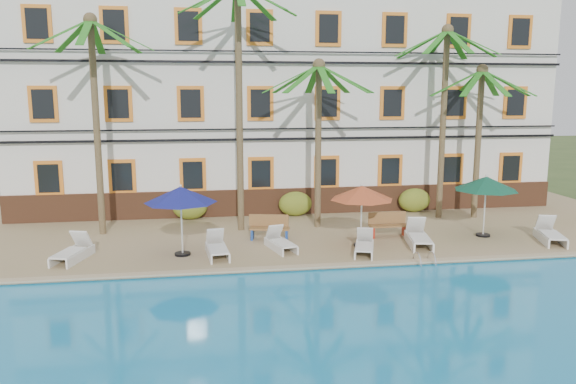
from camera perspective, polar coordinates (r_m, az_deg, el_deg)
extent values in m
plane|color=#384C23|center=(19.07, 4.05, -7.44)|extent=(100.00, 100.00, 0.00)
cube|color=tan|center=(23.76, 1.38, -3.55)|extent=(30.00, 12.00, 0.25)
cube|color=#1983BC|center=(12.79, 11.31, -16.32)|extent=(26.00, 12.00, 0.20)
cube|color=tan|center=(18.15, 4.70, -7.44)|extent=(30.00, 0.35, 0.06)
cube|color=silver|center=(28.02, -0.40, 9.13)|extent=(25.00, 6.00, 10.00)
cube|color=brown|center=(25.47, 0.62, -0.94)|extent=(25.00, 0.12, 1.20)
cube|color=orange|center=(25.73, -23.12, 1.29)|extent=(1.15, 0.10, 1.50)
cube|color=black|center=(25.69, -23.15, 1.27)|extent=(0.85, 0.04, 1.20)
cube|color=orange|center=(25.16, -16.49, 1.50)|extent=(1.15, 0.10, 1.50)
cube|color=black|center=(25.11, -16.51, 1.48)|extent=(0.85, 0.04, 1.20)
cube|color=orange|center=(24.93, -9.64, 1.70)|extent=(1.15, 0.10, 1.50)
cube|color=black|center=(24.88, -9.65, 1.68)|extent=(0.85, 0.04, 1.20)
cube|color=orange|center=(25.06, -2.77, 1.88)|extent=(1.15, 0.10, 1.50)
cube|color=black|center=(25.01, -2.76, 1.86)|extent=(0.85, 0.04, 1.20)
cube|color=orange|center=(25.54, 3.94, 2.02)|extent=(1.15, 0.10, 1.50)
cube|color=black|center=(25.50, 3.97, 2.01)|extent=(0.85, 0.04, 1.20)
cube|color=orange|center=(26.36, 10.32, 2.14)|extent=(1.15, 0.10, 1.50)
cube|color=black|center=(26.32, 10.36, 2.12)|extent=(0.85, 0.04, 1.20)
cube|color=orange|center=(27.49, 16.25, 2.22)|extent=(1.15, 0.10, 1.50)
cube|color=black|center=(27.44, 16.29, 2.21)|extent=(0.85, 0.04, 1.20)
cube|color=orange|center=(28.88, 21.66, 2.27)|extent=(1.15, 0.10, 1.50)
cube|color=black|center=(28.84, 21.71, 2.26)|extent=(0.85, 0.04, 1.20)
cube|color=orange|center=(25.48, -23.61, 8.19)|extent=(1.15, 0.10, 1.50)
cube|color=black|center=(25.44, -23.64, 8.18)|extent=(0.85, 0.04, 1.20)
cube|color=orange|center=(24.90, -16.85, 8.57)|extent=(1.15, 0.10, 1.50)
cube|color=black|center=(24.85, -16.87, 8.57)|extent=(0.85, 0.04, 1.20)
cube|color=orange|center=(24.67, -9.86, 8.84)|extent=(1.15, 0.10, 1.50)
cube|color=black|center=(24.62, -9.86, 8.84)|extent=(0.85, 0.04, 1.20)
cube|color=orange|center=(24.80, -2.83, 8.98)|extent=(1.15, 0.10, 1.50)
cube|color=black|center=(24.75, -2.82, 8.98)|extent=(0.85, 0.04, 1.20)
cube|color=orange|center=(25.29, 4.03, 8.99)|extent=(1.15, 0.10, 1.50)
cube|color=black|center=(25.24, 4.06, 8.99)|extent=(0.85, 0.04, 1.20)
cube|color=orange|center=(26.12, 10.54, 8.89)|extent=(1.15, 0.10, 1.50)
cube|color=black|center=(26.07, 10.58, 8.88)|extent=(0.85, 0.04, 1.20)
cube|color=orange|center=(27.25, 16.57, 8.69)|extent=(1.15, 0.10, 1.50)
cube|color=black|center=(27.21, 16.62, 8.68)|extent=(0.85, 0.04, 1.20)
cube|color=orange|center=(28.66, 22.06, 8.42)|extent=(1.15, 0.10, 1.50)
cube|color=black|center=(28.62, 22.12, 8.42)|extent=(0.85, 0.04, 1.20)
cube|color=orange|center=(25.62, -24.14, 15.34)|extent=(1.15, 0.10, 1.50)
cube|color=black|center=(25.57, -24.17, 15.35)|extent=(0.85, 0.04, 1.20)
cube|color=orange|center=(25.04, -17.24, 15.90)|extent=(1.15, 0.10, 1.50)
cube|color=black|center=(24.99, -17.26, 15.91)|extent=(0.85, 0.04, 1.20)
cube|color=orange|center=(24.81, -10.09, 16.25)|extent=(1.15, 0.10, 1.50)
cube|color=black|center=(24.76, -10.09, 16.26)|extent=(0.85, 0.04, 1.20)
cube|color=orange|center=(24.94, -2.90, 16.35)|extent=(1.15, 0.10, 1.50)
cube|color=black|center=(24.89, -2.88, 16.37)|extent=(0.85, 0.04, 1.20)
cube|color=orange|center=(25.43, 4.12, 16.22)|extent=(1.15, 0.10, 1.50)
cube|color=black|center=(25.38, 4.15, 16.23)|extent=(0.85, 0.04, 1.20)
cube|color=orange|center=(26.25, 10.77, 15.88)|extent=(1.15, 0.10, 1.50)
cube|color=black|center=(26.21, 10.81, 15.89)|extent=(0.85, 0.04, 1.20)
cube|color=orange|center=(27.38, 16.92, 15.39)|extent=(1.15, 0.10, 1.50)
cube|color=black|center=(27.34, 16.97, 15.39)|extent=(0.85, 0.04, 1.20)
cube|color=orange|center=(28.78, 22.50, 14.79)|extent=(1.15, 0.10, 1.50)
cube|color=black|center=(28.74, 22.55, 14.79)|extent=(0.85, 0.04, 1.20)
cube|color=black|center=(24.94, 0.68, 5.43)|extent=(25.00, 0.08, 0.10)
cube|color=black|center=(24.90, 0.69, 6.47)|extent=(25.00, 0.08, 0.06)
cube|color=black|center=(24.88, 0.70, 13.03)|extent=(25.00, 0.08, 0.10)
cube|color=black|center=(24.91, 0.70, 14.06)|extent=(25.00, 0.08, 0.06)
cylinder|color=brown|center=(22.69, -18.85, 5.97)|extent=(0.26, 0.26, 8.13)
sphere|color=brown|center=(22.80, -19.46, 16.20)|extent=(0.50, 0.50, 0.50)
cube|color=#20711A|center=(23.84, -18.88, 14.63)|extent=(0.28, 2.26, 1.12)
cube|color=#20711A|center=(23.67, -20.98, 14.54)|extent=(1.80, 1.80, 1.12)
cube|color=#20711A|center=(22.96, -22.23, 14.62)|extent=(2.26, 0.28, 1.12)
cube|color=#20711A|center=(22.12, -21.85, 14.84)|extent=(1.80, 1.80, 1.12)
cube|color=#20711A|center=(21.64, -19.93, 15.08)|extent=(0.28, 2.26, 1.12)
cube|color=#20711A|center=(21.83, -17.64, 15.16)|extent=(1.80, 1.80, 1.12)
cube|color=#20711A|center=(22.57, -16.47, 15.03)|extent=(2.26, 0.28, 1.12)
cube|color=#20711A|center=(23.40, -17.04, 14.82)|extent=(1.80, 1.80, 1.12)
cylinder|color=brown|center=(22.16, -4.96, 8.12)|extent=(0.26, 0.26, 9.46)
cube|color=#20711A|center=(23.51, -5.32, 18.47)|extent=(0.28, 2.26, 1.12)
cube|color=#20711A|center=(23.15, -7.34, 18.56)|extent=(1.80, 1.80, 1.12)
cube|color=#20711A|center=(22.51, -2.11, 18.88)|extent=(2.26, 0.28, 1.12)
cube|color=#20711A|center=(23.25, -3.20, 18.59)|extent=(1.80, 1.80, 1.12)
cylinder|color=brown|center=(22.75, 3.08, 4.51)|extent=(0.26, 0.26, 6.55)
sphere|color=brown|center=(22.66, 3.16, 12.78)|extent=(0.50, 0.50, 0.50)
cube|color=#20711A|center=(23.75, 2.58, 11.35)|extent=(0.28, 2.26, 1.12)
cube|color=#20711A|center=(23.28, 0.78, 11.38)|extent=(1.80, 1.80, 1.12)
cube|color=#20711A|center=(22.44, 0.28, 11.43)|extent=(2.26, 0.28, 1.12)
cube|color=#20711A|center=(21.71, 1.49, 11.46)|extent=(1.80, 1.80, 1.12)
cube|color=#20711A|center=(21.55, 3.78, 11.46)|extent=(0.28, 2.26, 1.12)
cube|color=#20711A|center=(22.05, 5.65, 11.40)|extent=(1.80, 1.80, 1.12)
cube|color=#20711A|center=(22.90, 5.96, 11.35)|extent=(2.26, 0.28, 1.12)
cube|color=#20711A|center=(23.60, 4.67, 11.33)|extent=(1.80, 1.80, 1.12)
cylinder|color=brown|center=(25.30, 15.46, 6.45)|extent=(0.26, 0.26, 8.06)
sphere|color=brown|center=(25.38, 15.90, 15.56)|extent=(0.50, 0.50, 0.50)
cube|color=#20711A|center=(26.36, 14.80, 14.20)|extent=(0.28, 2.26, 1.12)
cube|color=#20711A|center=(25.75, 13.42, 14.36)|extent=(1.80, 1.80, 1.12)
cube|color=#20711A|center=(24.89, 13.41, 14.52)|extent=(2.26, 0.28, 1.12)
cube|color=#20711A|center=(24.29, 14.88, 14.57)|extent=(1.80, 1.80, 1.12)
cube|color=#20711A|center=(24.31, 16.97, 14.47)|extent=(0.28, 2.26, 1.12)
cube|color=#20711A|center=(24.95, 18.33, 14.28)|extent=(1.80, 1.80, 1.12)
cube|color=#20711A|center=(25.81, 18.18, 14.13)|extent=(2.26, 0.28, 1.12)
cube|color=#20711A|center=(26.38, 16.73, 14.11)|extent=(1.80, 1.80, 1.12)
cylinder|color=brown|center=(25.83, 18.72, 4.52)|extent=(0.26, 0.26, 6.41)
sphere|color=brown|center=(25.74, 19.14, 11.63)|extent=(0.50, 0.50, 0.50)
cube|color=#20711A|center=(26.73, 17.93, 10.46)|extent=(0.28, 2.26, 1.12)
cube|color=#20711A|center=(26.09, 16.67, 10.54)|extent=(1.80, 1.80, 1.12)
cube|color=#20711A|center=(25.23, 16.77, 10.56)|extent=(2.26, 0.28, 1.12)
cube|color=#20711A|center=(24.65, 18.27, 10.50)|extent=(1.80, 1.80, 1.12)
cube|color=#20711A|center=(24.73, 20.29, 10.38)|extent=(0.28, 2.26, 1.12)
cube|color=#20711A|center=(25.41, 21.52, 10.28)|extent=(1.80, 1.80, 1.12)
cube|color=#20711A|center=(26.26, 21.27, 10.27)|extent=(2.26, 0.28, 1.12)
cube|color=#20711A|center=(26.80, 19.80, 10.35)|extent=(1.80, 1.80, 1.12)
ellipsoid|color=#21611B|center=(24.82, -9.94, -1.51)|extent=(1.50, 0.90, 1.10)
ellipsoid|color=#21611B|center=(25.15, 0.74, -1.20)|extent=(1.50, 0.90, 1.10)
ellipsoid|color=#21611B|center=(26.64, 12.71, -0.81)|extent=(1.50, 0.90, 1.10)
cylinder|color=black|center=(19.63, -10.65, -6.19)|extent=(0.55, 0.55, 0.08)
cylinder|color=silver|center=(19.34, -10.76, -2.96)|extent=(0.06, 0.06, 2.35)
cone|color=navy|center=(19.16, -10.85, -0.25)|extent=(2.45, 2.45, 0.54)
sphere|color=silver|center=(19.11, -10.88, 0.62)|extent=(0.10, 0.10, 0.10)
cylinder|color=black|center=(20.57, 7.39, -5.35)|extent=(0.51, 0.51, 0.07)
cylinder|color=silver|center=(20.31, 7.46, -2.47)|extent=(0.06, 0.06, 2.19)
cone|color=#AE4724|center=(20.14, 7.51, -0.06)|extent=(2.28, 2.28, 0.50)
sphere|color=silver|center=(20.09, 7.53, 0.71)|extent=(0.10, 0.10, 0.10)
cylinder|color=black|center=(23.03, 19.19, -4.15)|extent=(0.54, 0.54, 0.08)
cylinder|color=silver|center=(22.79, 19.36, -1.43)|extent=(0.06, 0.06, 2.31)
cone|color=#0F4833|center=(22.64, 19.49, 0.84)|extent=(2.41, 2.41, 0.53)
sphere|color=silver|center=(22.59, 19.53, 1.56)|extent=(0.10, 0.10, 0.10)
cube|color=silver|center=(19.74, -21.43, -5.78)|extent=(0.96, 1.44, 0.06)
cube|color=silver|center=(20.45, -20.23, -4.48)|extent=(0.72, 0.64, 0.66)
cube|color=silver|center=(20.15, -21.81, -6.00)|extent=(0.59, 1.82, 0.30)
cube|color=silver|center=(19.86, -20.27, -6.13)|extent=(0.59, 1.82, 0.30)
cube|color=silver|center=(19.00, -7.11, -5.78)|extent=(0.70, 1.32, 0.06)
cube|color=silver|center=(19.79, -7.44, -4.47)|extent=(0.63, 0.52, 0.64)
cube|color=silver|center=(19.25, -8.07, -6.11)|extent=(0.22, 1.81, 0.29)
cube|color=silver|center=(19.31, -6.32, -6.02)|extent=(0.22, 1.81, 0.29)
cube|color=silver|center=(19.64, -0.48, -5.22)|extent=(0.85, 1.31, 0.06)
cube|color=silver|center=(20.33, -1.41, -4.07)|extent=(0.65, 0.57, 0.60)
cube|color=silver|center=(19.79, -1.49, -5.58)|extent=(0.50, 1.67, 0.28)
cube|color=silver|center=(20.00, -0.01, -5.41)|extent=(0.50, 1.67, 0.28)
cube|color=silver|center=(19.37, 7.74, -5.53)|extent=(0.91, 1.33, 0.06)
cube|color=silver|center=(20.13, 7.83, -4.30)|extent=(0.67, 0.60, 0.60)
cube|color=silver|center=(19.65, 6.93, -5.77)|extent=(0.60, 1.65, 0.28)
cube|color=silver|center=(19.63, 8.57, -5.82)|extent=(0.60, 1.65, 0.28)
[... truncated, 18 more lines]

